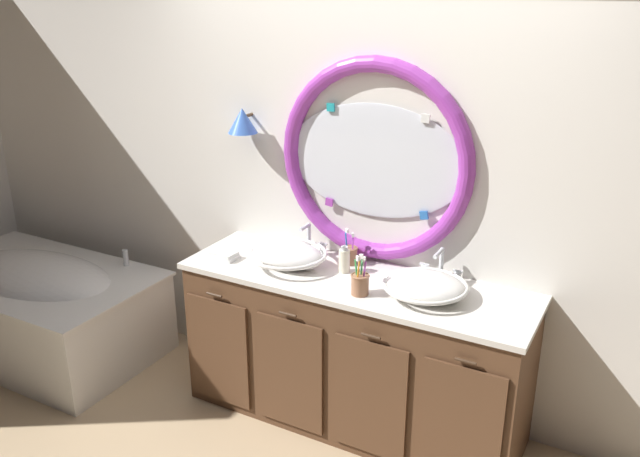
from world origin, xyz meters
TOP-DOWN VIEW (x-y plane):
  - ground_plane at (0.00, 0.00)m, footprint 14.00×14.00m
  - back_wall_assembly at (0.00, 0.58)m, footprint 6.40×0.26m
  - vanity_counter at (0.07, 0.27)m, footprint 1.90×0.61m
  - bathtub at (-2.09, -0.04)m, footprint 1.58×0.93m
  - sink_basin_left at (-0.33, 0.24)m, footprint 0.44×0.44m
  - sink_basin_right at (0.47, 0.24)m, footprint 0.42×0.42m
  - faucet_set_left at (-0.33, 0.47)m, footprint 0.24×0.12m
  - faucet_set_right at (0.47, 0.47)m, footprint 0.23×0.14m
  - toothbrush_holder_left at (-0.04, 0.43)m, footprint 0.10×0.10m
  - toothbrush_holder_right at (0.17, 0.11)m, footprint 0.10×0.10m
  - soap_dispenser at (-0.02, 0.32)m, footprint 0.06×0.07m
  - folded_hand_towel at (-0.69, 0.15)m, footprint 0.15×0.10m

SIDE VIEW (x-z plane):
  - ground_plane at x=0.00m, z-range 0.00..0.00m
  - bathtub at x=-2.09m, z-range 0.01..0.67m
  - vanity_counter at x=0.07m, z-range 0.00..0.87m
  - folded_hand_towel at x=-0.69m, z-range 0.87..0.91m
  - toothbrush_holder_left at x=-0.04m, z-range 0.82..1.03m
  - sink_basin_right at x=0.47m, z-range 0.87..0.99m
  - toothbrush_holder_right at x=0.17m, z-range 0.83..1.04m
  - faucet_set_left at x=-0.33m, z-range 0.85..1.03m
  - soap_dispenser at x=-0.02m, z-range 0.86..1.02m
  - sink_basin_left at x=-0.33m, z-range 0.87..1.01m
  - faucet_set_right at x=0.47m, z-range 0.85..1.03m
  - back_wall_assembly at x=0.00m, z-range 0.02..2.62m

